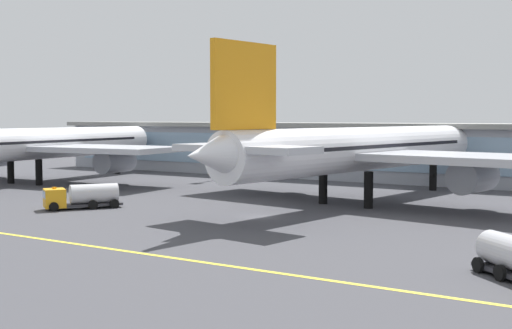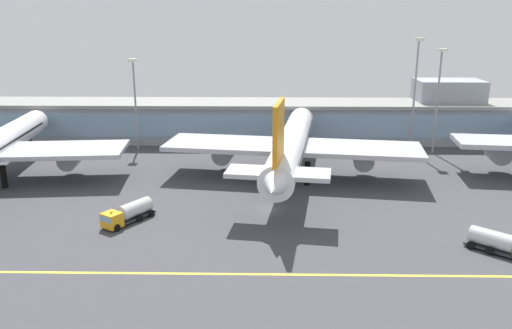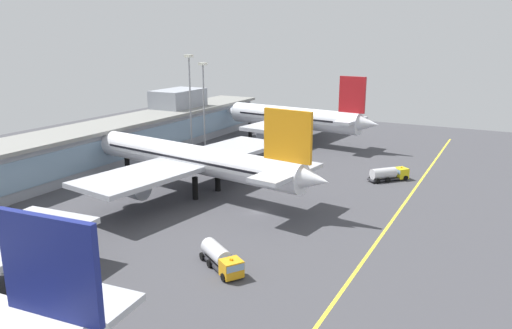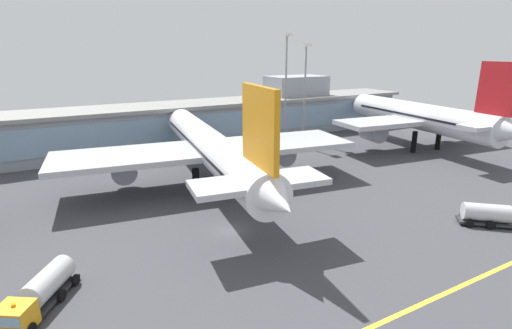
{
  "view_description": "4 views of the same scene",
  "coord_description": "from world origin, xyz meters",
  "px_view_note": "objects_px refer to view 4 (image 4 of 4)",
  "views": [
    {
      "loc": [
        39.65,
        -62.24,
        10.87
      ],
      "look_at": [
        -7.67,
        11.39,
        4.79
      ],
      "focal_mm": 47.75,
      "sensor_mm": 36.0,
      "label": 1
    },
    {
      "loc": [
        -0.49,
        -78.91,
        30.46
      ],
      "look_at": [
        -2.22,
        14.17,
        3.51
      ],
      "focal_mm": 36.3,
      "sensor_mm": 36.0,
      "label": 2
    },
    {
      "loc": [
        -71.94,
        -37.9,
        30.12
      ],
      "look_at": [
        6.45,
        3.75,
        6.82
      ],
      "focal_mm": 34.21,
      "sensor_mm": 36.0,
      "label": 3
    },
    {
      "loc": [
        -19.17,
        -40.88,
        22.06
      ],
      "look_at": [
        6.56,
        4.95,
        6.53
      ],
      "focal_mm": 27.28,
      "sensor_mm": 36.0,
      "label": 4
    }
  ],
  "objects_px": {
    "fuel_tanker_truck": "(500,215)",
    "apron_light_mast_east": "(305,79)",
    "apron_light_mast_west": "(286,74)",
    "airliner_near_right": "(210,147)",
    "airliner_far_right": "(419,117)",
    "baggage_tug_near": "(38,294)"
  },
  "relations": [
    {
      "from": "fuel_tanker_truck",
      "to": "apron_light_mast_east",
      "type": "distance_m",
      "value": 54.58
    },
    {
      "from": "apron_light_mast_west",
      "to": "apron_light_mast_east",
      "type": "bearing_deg",
      "value": -10.73
    },
    {
      "from": "apron_light_mast_east",
      "to": "airliner_near_right",
      "type": "bearing_deg",
      "value": -149.62
    },
    {
      "from": "airliner_near_right",
      "to": "airliner_far_right",
      "type": "bearing_deg",
      "value": -80.92
    },
    {
      "from": "airliner_near_right",
      "to": "baggage_tug_near",
      "type": "bearing_deg",
      "value": 139.31
    },
    {
      "from": "airliner_near_right",
      "to": "apron_light_mast_west",
      "type": "bearing_deg",
      "value": -46.16
    },
    {
      "from": "airliner_far_right",
      "to": "fuel_tanker_truck",
      "type": "relative_size",
      "value": 6.1
    },
    {
      "from": "apron_light_mast_west",
      "to": "apron_light_mast_east",
      "type": "xyz_separation_m",
      "value": [
        4.92,
        -0.93,
        -1.21
      ]
    },
    {
      "from": "fuel_tanker_truck",
      "to": "baggage_tug_near",
      "type": "bearing_deg",
      "value": -148.6
    },
    {
      "from": "airliner_near_right",
      "to": "baggage_tug_near",
      "type": "distance_m",
      "value": 34.99
    },
    {
      "from": "airliner_far_right",
      "to": "apron_light_mast_west",
      "type": "bearing_deg",
      "value": 57.28
    },
    {
      "from": "airliner_near_right",
      "to": "apron_light_mast_east",
      "type": "bearing_deg",
      "value": -51.57
    },
    {
      "from": "fuel_tanker_truck",
      "to": "apron_light_mast_west",
      "type": "relative_size",
      "value": 0.32
    },
    {
      "from": "airliner_near_right",
      "to": "apron_light_mast_west",
      "type": "xyz_separation_m",
      "value": [
        28.34,
        20.43,
        9.89
      ]
    },
    {
      "from": "fuel_tanker_truck",
      "to": "apron_light_mast_east",
      "type": "bearing_deg",
      "value": 124.85
    },
    {
      "from": "airliner_near_right",
      "to": "fuel_tanker_truck",
      "type": "bearing_deg",
      "value": -133.08
    },
    {
      "from": "airliner_near_right",
      "to": "airliner_far_right",
      "type": "relative_size",
      "value": 1.19
    },
    {
      "from": "airliner_far_right",
      "to": "apron_light_mast_east",
      "type": "relative_size",
      "value": 2.16
    },
    {
      "from": "airliner_near_right",
      "to": "apron_light_mast_east",
      "type": "xyz_separation_m",
      "value": [
        33.26,
        19.5,
        8.67
      ]
    },
    {
      "from": "airliner_near_right",
      "to": "apron_light_mast_east",
      "type": "distance_m",
      "value": 39.52
    },
    {
      "from": "fuel_tanker_truck",
      "to": "baggage_tug_near",
      "type": "xyz_separation_m",
      "value": [
        -52.49,
        10.04,
        0.0
      ]
    },
    {
      "from": "airliner_near_right",
      "to": "airliner_far_right",
      "type": "distance_m",
      "value": 52.07
    }
  ]
}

